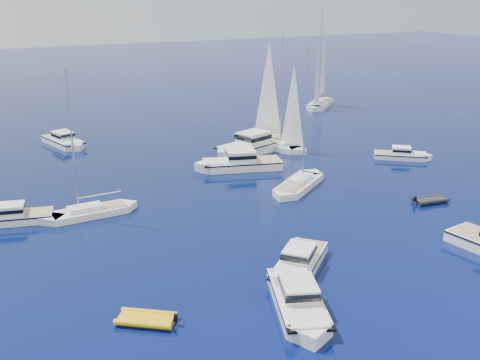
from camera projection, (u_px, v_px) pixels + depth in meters
name	position (u px, v px, depth m)	size (l,w,h in m)	color
ground	(462.00, 314.00, 34.93)	(400.00, 400.00, 0.00)	#09115D
motor_cruiser_near	(299.00, 310.00, 35.30)	(2.82, 9.21, 2.42)	silver
motor_cruiser_left	(298.00, 271.00, 40.34)	(2.61, 8.52, 2.24)	white
motor_cruiser_centre	(239.00, 169.00, 63.61)	(3.21, 10.49, 2.75)	silver
motor_cruiser_far_r	(402.00, 159.00, 67.53)	(2.20, 7.19, 1.89)	white
motor_cruiser_far_l	(9.00, 222.00, 48.79)	(2.48, 8.10, 2.13)	silver
motor_cruiser_distant	(252.00, 152.00, 70.46)	(3.76, 12.27, 3.22)	silver
motor_cruiser_horizon	(65.00, 145.00, 73.46)	(2.73, 8.91, 2.34)	white
sailboat_mid_l	(90.00, 216.00, 50.28)	(2.40, 9.24, 13.58)	silver
sailboat_centre	(299.00, 188.00, 57.52)	(2.64, 10.17, 14.95)	silver
sailboat_sails_r	(273.00, 148.00, 72.10)	(2.70, 10.37, 15.24)	silver
sailboat_sails_far	(320.00, 106.00, 98.68)	(3.00, 11.53, 16.95)	silver
tender_yellow	(146.00, 322.00, 33.99)	(2.03, 3.70, 0.95)	#E1AD0D
tender_grey_near	(430.00, 202.00, 53.53)	(1.90, 3.42, 0.95)	black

